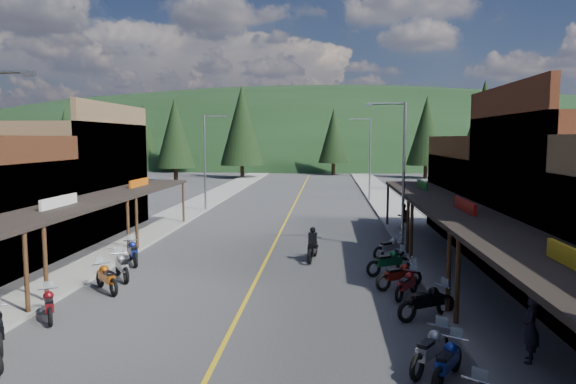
% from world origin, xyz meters
% --- Properties ---
extents(ground, '(220.00, 220.00, 0.00)m').
position_xyz_m(ground, '(0.00, 0.00, 0.00)').
color(ground, '#38383A').
rests_on(ground, ground).
extents(centerline, '(0.15, 90.00, 0.01)m').
position_xyz_m(centerline, '(0.00, 20.00, 0.01)').
color(centerline, gold).
rests_on(centerline, ground).
extents(sidewalk_west, '(3.40, 94.00, 0.15)m').
position_xyz_m(sidewalk_west, '(-8.70, 20.00, 0.07)').
color(sidewalk_west, gray).
rests_on(sidewalk_west, ground).
extents(sidewalk_east, '(3.40, 94.00, 0.15)m').
position_xyz_m(sidewalk_east, '(8.70, 20.00, 0.07)').
color(sidewalk_east, gray).
rests_on(sidewalk_east, ground).
extents(shop_west_3, '(10.90, 10.20, 8.20)m').
position_xyz_m(shop_west_3, '(-13.78, 11.30, 3.52)').
color(shop_west_3, brown).
rests_on(shop_west_3, ground).
extents(shop_east_3, '(10.90, 10.20, 6.20)m').
position_xyz_m(shop_east_3, '(13.75, 11.30, 2.53)').
color(shop_east_3, '#4C2D16').
rests_on(shop_east_3, ground).
extents(streetlight_1, '(2.16, 0.18, 8.00)m').
position_xyz_m(streetlight_1, '(-6.95, 22.00, 4.46)').
color(streetlight_1, gray).
rests_on(streetlight_1, ground).
extents(streetlight_2, '(2.16, 0.18, 8.00)m').
position_xyz_m(streetlight_2, '(6.95, 8.00, 4.46)').
color(streetlight_2, gray).
rests_on(streetlight_2, ground).
extents(streetlight_3, '(2.16, 0.18, 8.00)m').
position_xyz_m(streetlight_3, '(6.95, 30.00, 4.46)').
color(streetlight_3, gray).
rests_on(streetlight_3, ground).
extents(ridge_hill, '(310.00, 140.00, 60.00)m').
position_xyz_m(ridge_hill, '(0.00, 135.00, 0.00)').
color(ridge_hill, black).
rests_on(ridge_hill, ground).
extents(pine_0, '(5.04, 5.04, 11.00)m').
position_xyz_m(pine_0, '(-40.00, 62.00, 6.48)').
color(pine_0, black).
rests_on(pine_0, ground).
extents(pine_1, '(5.88, 5.88, 12.50)m').
position_xyz_m(pine_1, '(-24.00, 70.00, 7.24)').
color(pine_1, black).
rests_on(pine_1, ground).
extents(pine_2, '(6.72, 6.72, 14.00)m').
position_xyz_m(pine_2, '(-10.00, 58.00, 7.99)').
color(pine_2, black).
rests_on(pine_2, ground).
extents(pine_3, '(5.04, 5.04, 11.00)m').
position_xyz_m(pine_3, '(4.00, 66.00, 6.48)').
color(pine_3, black).
rests_on(pine_3, ground).
extents(pine_4, '(5.88, 5.88, 12.50)m').
position_xyz_m(pine_4, '(18.00, 60.00, 7.24)').
color(pine_4, black).
rests_on(pine_4, ground).
extents(pine_5, '(6.72, 6.72, 14.00)m').
position_xyz_m(pine_5, '(34.00, 72.00, 7.99)').
color(pine_5, black).
rests_on(pine_5, ground).
extents(pine_7, '(5.88, 5.88, 12.50)m').
position_xyz_m(pine_7, '(-32.00, 76.00, 7.24)').
color(pine_7, black).
rests_on(pine_7, ground).
extents(pine_8, '(4.48, 4.48, 10.00)m').
position_xyz_m(pine_8, '(-22.00, 40.00, 5.98)').
color(pine_8, black).
rests_on(pine_8, ground).
extents(pine_9, '(4.93, 4.93, 10.80)m').
position_xyz_m(pine_9, '(24.00, 45.00, 6.38)').
color(pine_9, black).
rests_on(pine_9, ground).
extents(pine_10, '(5.38, 5.38, 11.60)m').
position_xyz_m(pine_10, '(-18.00, 50.00, 6.78)').
color(pine_10, black).
rests_on(pine_10, ground).
extents(pine_11, '(5.82, 5.82, 12.40)m').
position_xyz_m(pine_11, '(20.00, 38.00, 7.19)').
color(pine_11, black).
rests_on(pine_11, ground).
extents(bike_west_6, '(1.59, 2.02, 1.13)m').
position_xyz_m(bike_west_6, '(-6.26, -3.72, 0.56)').
color(bike_west_6, maroon).
rests_on(bike_west_6, ground).
extents(bike_west_7, '(2.02, 2.09, 1.25)m').
position_xyz_m(bike_west_7, '(-5.68, -0.51, 0.62)').
color(bike_west_7, '#9C450B').
rests_on(bike_west_7, ground).
extents(bike_west_8, '(1.83, 2.22, 1.25)m').
position_xyz_m(bike_west_8, '(-5.79, 1.28, 0.62)').
color(bike_west_8, gray).
rests_on(bike_west_8, ground).
extents(bike_west_9, '(1.73, 2.34, 1.29)m').
position_xyz_m(bike_west_9, '(-6.35, 4.01, 0.64)').
color(bike_west_9, navy).
rests_on(bike_west_9, ground).
extents(bike_east_4, '(1.63, 2.13, 1.18)m').
position_xyz_m(bike_east_4, '(6.04, -7.26, 0.59)').
color(bike_east_4, navy).
rests_on(bike_east_4, ground).
extents(bike_east_5, '(1.83, 2.19, 1.24)m').
position_xyz_m(bike_east_5, '(5.75, -6.59, 0.62)').
color(bike_east_5, '#939498').
rests_on(bike_east_5, ground).
extents(bike_east_6, '(2.37, 1.79, 1.31)m').
position_xyz_m(bike_east_6, '(6.40, -2.68, 0.65)').
color(bike_east_6, black).
rests_on(bike_east_6, ground).
extents(bike_east_7, '(1.60, 2.04, 1.14)m').
position_xyz_m(bike_east_7, '(6.09, -0.35, 0.57)').
color(bike_east_7, maroon).
rests_on(bike_east_7, ground).
extents(bike_east_8, '(2.23, 1.65, 1.23)m').
position_xyz_m(bike_east_8, '(5.96, 0.76, 0.61)').
color(bike_east_8, maroon).
rests_on(bike_east_8, ground).
extents(bike_east_9, '(2.34, 1.79, 1.29)m').
position_xyz_m(bike_east_9, '(5.78, 2.90, 0.65)').
color(bike_east_9, '#0E4925').
rests_on(bike_east_9, ground).
extents(bike_east_10, '(2.14, 1.95, 1.24)m').
position_xyz_m(bike_east_10, '(6.21, 6.08, 0.62)').
color(bike_east_10, gray).
rests_on(bike_east_10, ground).
extents(rider_on_bike, '(1.07, 2.36, 1.74)m').
position_xyz_m(rider_on_bike, '(2.32, 5.41, 0.70)').
color(rider_on_bike, black).
rests_on(rider_on_bike, ground).
extents(pedestrian_east_a, '(0.66, 0.80, 1.86)m').
position_xyz_m(pedestrian_east_a, '(8.43, -6.19, 1.08)').
color(pedestrian_east_a, black).
rests_on(pedestrian_east_a, sidewalk_east).
extents(pedestrian_east_b, '(0.91, 0.78, 1.61)m').
position_xyz_m(pedestrian_east_b, '(8.04, 14.36, 0.96)').
color(pedestrian_east_b, brown).
rests_on(pedestrian_east_b, sidewalk_east).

